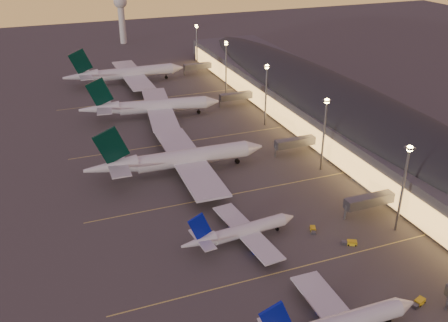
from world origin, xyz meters
TOP-DOWN VIEW (x-y plane):
  - ground at (0.00, 0.00)m, footprint 700.00×700.00m
  - airliner_narrow_north at (-6.67, 10.58)m, footprint 33.88×30.38m
  - airliner_wide_near at (-10.60, 55.53)m, footprint 62.05×56.38m
  - airliner_wide_mid at (-6.48, 110.69)m, footprint 60.45×55.57m
  - airliner_wide_far at (-6.98, 165.26)m, footprint 63.13×57.25m
  - terminal_building at (61.84, 72.47)m, footprint 56.35×255.00m
  - light_masts at (36.00, 65.00)m, footprint 2.20×217.20m
  - radar_tower at (10.00, 260.00)m, footprint 9.00×9.00m
  - lane_markings at (0.00, 40.00)m, footprint 90.00×180.36m
  - baggage_tug_a at (11.23, -26.82)m, footprint 3.97×1.83m
  - baggage_tug_b at (21.37, -26.43)m, footprint 4.11×2.73m
  - baggage_tug_c at (20.16, -1.28)m, footprint 4.10×3.13m
  - baggage_tug_d at (14.17, 7.81)m, footprint 2.64×3.67m

SIDE VIEW (x-z plane):
  - ground at x=0.00m, z-range 0.00..0.00m
  - lane_markings at x=0.00m, z-range 0.01..0.01m
  - baggage_tug_d at x=14.17m, z-range -0.04..0.98m
  - baggage_tug_b at x=21.37m, z-range -0.05..1.09m
  - baggage_tug_c at x=20.16m, z-range -0.05..1.10m
  - baggage_tug_a at x=11.23m, z-range -0.05..1.12m
  - airliner_narrow_north at x=-6.67m, z-range -2.92..9.17m
  - airliner_wide_mid at x=-6.48m, z-range -4.69..14.66m
  - airliner_wide_near at x=-10.60m, z-range -4.83..15.07m
  - airliner_wide_far at x=-6.98m, z-range -4.92..15.35m
  - terminal_building at x=61.84m, z-range 0.05..17.51m
  - light_masts at x=36.00m, z-range 4.60..30.50m
  - radar_tower at x=10.00m, z-range 5.62..38.12m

